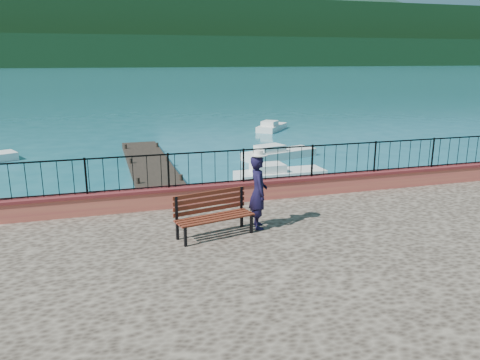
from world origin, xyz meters
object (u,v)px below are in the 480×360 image
boat_5 (272,125)px  person (258,192)px  boat_2 (279,151)px  boat_1 (280,171)px  park_bench (214,223)px  boat_0 (154,203)px

boat_5 → person: bearing=-161.2°
boat_2 → boat_1: bearing=-126.9°
park_bench → boat_1: 10.24m
boat_5 → boat_1: bearing=-158.9°
park_bench → boat_5: park_bench is taller
boat_0 → park_bench: bearing=-98.6°
park_bench → boat_0: 5.82m
boat_2 → boat_5: bearing=55.6°
park_bench → boat_5: bearing=53.6°
boat_1 → person: bearing=-116.3°
boat_2 → boat_5: 10.14m
park_bench → boat_2: (6.90, 13.21, -1.11)m
boat_1 → boat_2: bearing=67.9°
boat_2 → park_bench: bearing=-133.6°
boat_0 → boat_2: 10.78m
boat_0 → boat_2: (7.69, 7.55, 0.00)m
person → boat_1: size_ratio=0.45×
boat_0 → boat_1: bearing=10.7°
park_bench → boat_2: bearing=49.9°
boat_0 → boat_5: (10.89, 17.18, 0.00)m
person → boat_0: (-1.98, 5.41, -1.72)m
boat_2 → boat_5: same height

